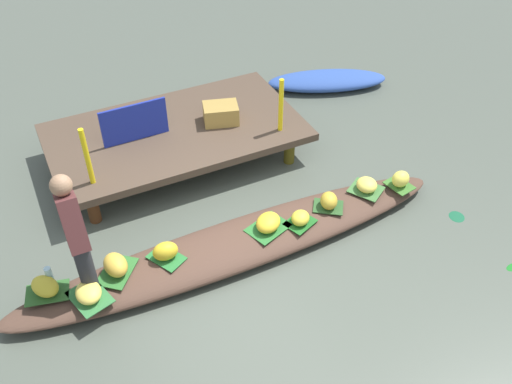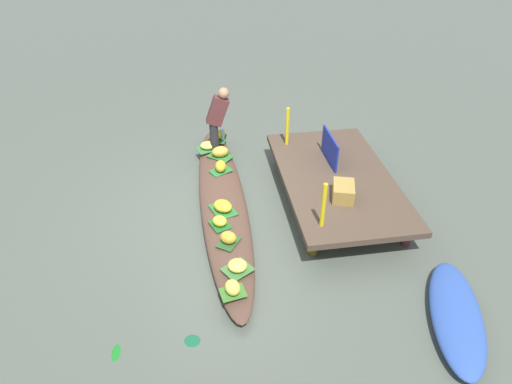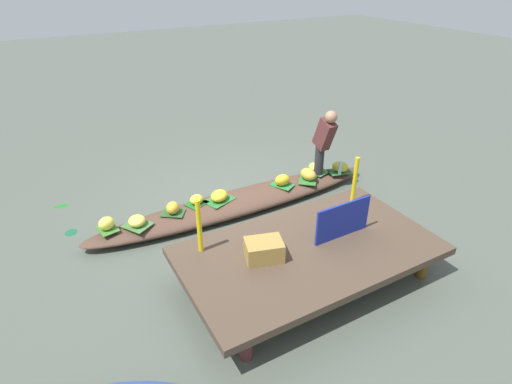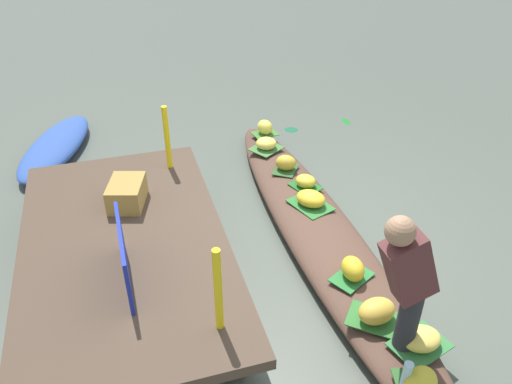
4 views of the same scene
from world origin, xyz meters
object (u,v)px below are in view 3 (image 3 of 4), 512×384
object	(u,v)px
banana_bunch_8	(308,174)
banana_bunch_0	(137,221)
banana_bunch_1	(316,167)
banana_bunch_6	(340,167)
banana_bunch_5	(219,196)
produce_crate	(264,250)
vendor_person	(324,139)
banana_bunch_7	(106,223)
water_bottle	(340,168)
market_banner	(343,220)
banana_bunch_2	(173,208)
banana_bunch_3	(282,180)
vendor_boat	(240,202)
banana_bunch_4	(196,199)

from	to	relation	value
banana_bunch_8	banana_bunch_0	bearing A→B (deg)	-0.71
banana_bunch_1	banana_bunch_6	xyz separation A→B (m)	(-0.36, 0.23, 0.02)
banana_bunch_5	produce_crate	bearing A→B (deg)	82.20
vendor_person	banana_bunch_5	bearing A→B (deg)	-3.19
banana_bunch_7	water_bottle	distance (m)	3.99
banana_bunch_0	market_banner	xyz separation A→B (m)	(-2.17, 1.87, 0.39)
banana_bunch_2	market_banner	world-z (taller)	market_banner
banana_bunch_3	water_bottle	xyz separation A→B (m)	(-1.12, 0.14, 0.02)
banana_bunch_1	banana_bunch_0	bearing A→B (deg)	2.89
banana_bunch_0	banana_bunch_3	size ratio (longest dim) A/B	0.99
banana_bunch_5	banana_bunch_6	distance (m)	2.33
banana_bunch_6	produce_crate	world-z (taller)	produce_crate
vendor_boat	banana_bunch_7	world-z (taller)	banana_bunch_7
banana_bunch_5	banana_bunch_8	distance (m)	1.65
banana_bunch_7	banana_bunch_4	bearing A→B (deg)	-178.28
banana_bunch_0	banana_bunch_2	distance (m)	0.56
water_bottle	banana_bunch_1	bearing A→B (deg)	-46.52
banana_bunch_0	vendor_boat	bearing A→B (deg)	-178.50
vendor_boat	banana_bunch_4	size ratio (longest dim) A/B	21.88
banana_bunch_2	vendor_boat	bearing A→B (deg)	179.06
market_banner	vendor_boat	bearing A→B (deg)	-76.03
banana_bunch_1	banana_bunch_7	xyz separation A→B (m)	(3.70, 0.06, 0.02)
banana_bunch_5	banana_bunch_4	bearing A→B (deg)	-12.89
banana_bunch_8	market_banner	xyz separation A→B (m)	(0.80, 1.83, 0.36)
banana_bunch_0	banana_bunch_6	size ratio (longest dim) A/B	0.89
banana_bunch_6	vendor_person	distance (m)	0.72
banana_bunch_5	market_banner	world-z (taller)	market_banner
banana_bunch_0	vendor_person	xyz separation A→B (m)	(-3.25, 0.04, 0.62)
banana_bunch_1	banana_bunch_8	size ratio (longest dim) A/B	0.98
banana_bunch_1	vendor_person	world-z (taller)	vendor_person
banana_bunch_4	banana_bunch_8	distance (m)	2.01
banana_bunch_3	water_bottle	world-z (taller)	water_bottle
banana_bunch_2	banana_bunch_6	distance (m)	3.10
vendor_person	water_bottle	xyz separation A→B (m)	(-0.33, 0.10, -0.57)
water_bottle	banana_bunch_5	bearing A→B (deg)	-5.28
banana_bunch_5	banana_bunch_6	size ratio (longest dim) A/B	1.09
banana_bunch_1	market_banner	xyz separation A→B (m)	(1.12, 2.04, 0.39)
vendor_boat	banana_bunch_5	bearing A→B (deg)	-4.19
banana_bunch_1	water_bottle	xyz separation A→B (m)	(-0.29, 0.31, 0.05)
banana_bunch_6	market_banner	world-z (taller)	market_banner
banana_bunch_1	banana_bunch_2	bearing A→B (deg)	2.17
banana_bunch_1	market_banner	bearing A→B (deg)	61.13
banana_bunch_0	banana_bunch_4	xyz separation A→B (m)	(-0.97, -0.15, -0.00)
banana_bunch_1	market_banner	world-z (taller)	market_banner
banana_bunch_1	banana_bunch_7	distance (m)	3.70
banana_bunch_3	banana_bunch_6	bearing A→B (deg)	176.72
produce_crate	vendor_boat	bearing A→B (deg)	-108.40
banana_bunch_6	market_banner	size ratio (longest dim) A/B	0.35
banana_bunch_2	banana_bunch_6	xyz separation A→B (m)	(-3.09, 0.13, 0.00)
banana_bunch_0	banana_bunch_8	size ratio (longest dim) A/B	0.84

